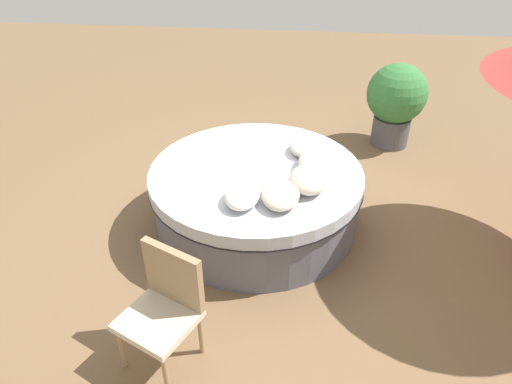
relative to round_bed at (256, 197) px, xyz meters
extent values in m
plane|color=brown|center=(0.00, 0.00, -0.35)|extent=(16.00, 16.00, 0.00)
cylinder|color=#595966|center=(0.00, 0.00, -0.08)|extent=(2.16, 2.16, 0.54)
cylinder|color=black|center=(0.00, 0.00, 0.19)|extent=(2.23, 2.23, 0.01)
cylinder|color=#B2B7C6|center=(0.00, 0.00, 0.26)|extent=(2.22, 2.22, 0.14)
ellipsoid|color=white|center=(-0.59, 0.06, 0.42)|extent=(0.44, 0.32, 0.16)
ellipsoid|color=beige|center=(-0.54, -0.29, 0.42)|extent=(0.49, 0.35, 0.16)
ellipsoid|color=beige|center=(-0.29, -0.54, 0.44)|extent=(0.47, 0.36, 0.21)
ellipsoid|color=beige|center=(0.06, -0.57, 0.42)|extent=(0.53, 0.28, 0.17)
ellipsoid|color=beige|center=(0.42, -0.49, 0.41)|extent=(0.41, 0.32, 0.14)
cylinder|color=#997A56|center=(-2.12, 0.43, -0.14)|extent=(0.04, 0.04, 0.42)
cylinder|color=#997A56|center=(-1.93, 0.82, -0.14)|extent=(0.04, 0.04, 0.42)
cylinder|color=#997A56|center=(-1.74, 0.25, -0.14)|extent=(0.04, 0.04, 0.42)
cylinder|color=#997A56|center=(-1.55, 0.64, -0.14)|extent=(0.04, 0.04, 0.42)
cube|color=beige|center=(-1.84, 0.53, 0.10)|extent=(0.67, 0.68, 0.06)
cube|color=#997A56|center=(-1.64, 0.44, 0.38)|extent=(0.28, 0.50, 0.50)
cylinder|color=#4C4C51|center=(2.07, -1.71, -0.14)|extent=(0.52, 0.52, 0.42)
sphere|color=#387A3D|center=(2.07, -1.71, 0.41)|extent=(0.82, 0.82, 0.82)
camera|label=1|loc=(-4.06, -0.45, 2.82)|focal=32.45mm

